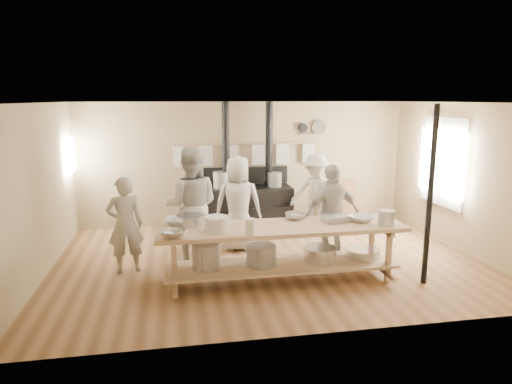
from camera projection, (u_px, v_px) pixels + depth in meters
ground at (268, 260)px, 7.66m from camera, size 7.00×7.00×0.00m
room_shell at (269, 164)px, 7.33m from camera, size 7.00×7.00×7.00m
window_right at (444, 162)px, 8.54m from camera, size 0.09×1.50×1.65m
left_opening at (70, 156)px, 8.66m from camera, size 0.00×0.90×0.90m
stove at (248, 202)px, 9.59m from camera, size 1.90×0.75×2.60m
towel_rail at (246, 151)px, 9.66m from camera, size 3.00×0.04×0.47m
back_wall_shelf at (312, 130)px, 9.86m from camera, size 0.63×0.14×0.32m
prep_table at (281, 247)px, 6.68m from camera, size 3.60×0.90×0.85m
support_post at (430, 197)px, 6.45m from camera, size 0.08×0.08×2.60m
cook_far_left at (125, 225)px, 7.01m from camera, size 0.60×0.44×1.51m
cook_left at (191, 205)px, 7.40m from camera, size 1.04×0.87×1.92m
cook_center at (238, 204)px, 8.02m from camera, size 0.90×0.67×1.69m
cook_right at (332, 215)px, 7.37m from camera, size 1.01×0.55×1.64m
cook_by_window at (316, 193)px, 9.15m from camera, size 1.19×1.02×1.60m
chair at (348, 211)px, 9.85m from camera, size 0.44×0.44×0.94m
bowl_white_a at (179, 221)px, 6.67m from camera, size 0.45×0.45×0.10m
bowl_steel_a at (173, 234)px, 6.04m from camera, size 0.48×0.48×0.11m
bowl_white_b at (362, 219)px, 6.84m from camera, size 0.52×0.52×0.09m
bowl_steel_b at (295, 216)px, 6.98m from camera, size 0.35×0.35×0.10m
roasting_pan at (336, 219)px, 6.84m from camera, size 0.43×0.33×0.09m
mixing_bowl_large at (191, 219)px, 6.70m from camera, size 0.55×0.55×0.14m
bucket_galv at (386, 218)px, 6.65m from camera, size 0.30×0.30×0.22m
deep_bowl_enamel at (217, 224)px, 6.33m from camera, size 0.36×0.36×0.21m
pitcher at (250, 226)px, 6.19m from camera, size 0.18×0.18×0.22m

